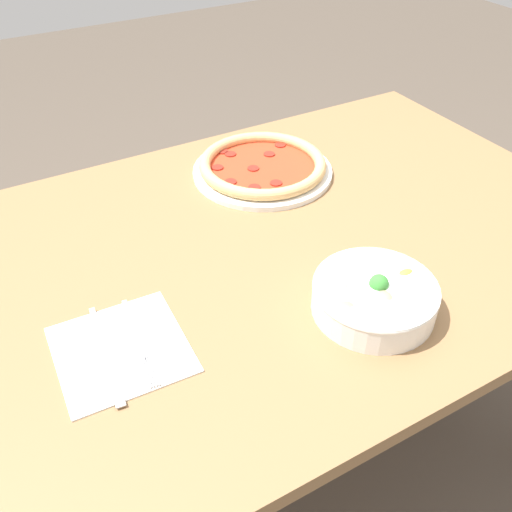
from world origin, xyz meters
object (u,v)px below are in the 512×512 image
(fork, at_px, (138,340))
(pizza, at_px, (262,167))
(bowl, at_px, (375,296))
(knife, at_px, (104,350))

(fork, bearing_deg, pizza, 135.58)
(pizza, distance_m, bowl, 0.48)
(pizza, bearing_deg, bowl, 82.42)
(bowl, relative_size, fork, 1.05)
(pizza, xyz_separation_m, bowl, (0.06, 0.48, 0.01))
(pizza, relative_size, bowl, 1.53)
(knife, bearing_deg, pizza, 131.79)
(pizza, height_order, bowl, bowl)
(bowl, bearing_deg, fork, -18.51)
(fork, xyz_separation_m, knife, (0.05, -0.01, -0.00))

